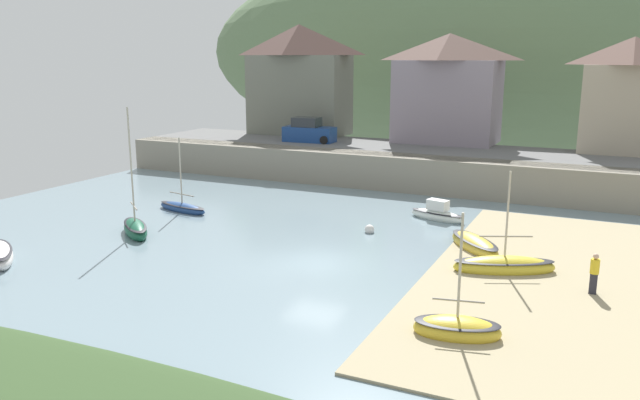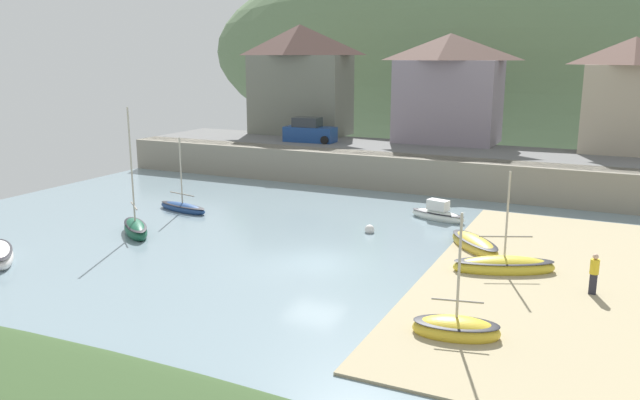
# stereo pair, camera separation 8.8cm
# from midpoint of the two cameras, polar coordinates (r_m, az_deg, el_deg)

# --- Properties ---
(ground) EXTENTS (48.00, 41.00, 0.61)m
(ground) POSITION_cam_midpoint_polar(r_m,az_deg,el_deg) (20.05, -9.04, -13.62)
(ground) COLOR gray
(quay_seawall) EXTENTS (48.00, 9.40, 2.40)m
(quay_seawall) POSITION_cam_midpoint_polar(r_m,az_deg,el_deg) (44.05, 9.51, 2.64)
(quay_seawall) COLOR gray
(quay_seawall) RESTS_ON ground
(hillside_backdrop) EXTENTS (80.00, 44.00, 27.62)m
(hillside_backdrop) POSITION_cam_midpoint_polar(r_m,az_deg,el_deg) (80.31, 17.43, 12.75)
(hillside_backdrop) COLOR #617D55
(hillside_backdrop) RESTS_ON ground
(waterfront_building_left) EXTENTS (8.78, 4.46, 9.37)m
(waterfront_building_left) POSITION_cam_midpoint_polar(r_m,az_deg,el_deg) (55.58, -1.77, 10.95)
(waterfront_building_left) COLOR slate
(waterfront_building_left) RESTS_ON ground
(waterfront_building_centre) EXTENTS (8.06, 5.39, 8.44)m
(waterfront_building_centre) POSITION_cam_midpoint_polar(r_m,az_deg,el_deg) (50.99, 11.67, 9.97)
(waterfront_building_centre) COLOR gray
(waterfront_building_centre) RESTS_ON ground
(waterfront_building_right) EXTENTS (6.33, 4.85, 8.03)m
(waterfront_building_right) POSITION_cam_midpoint_polar(r_m,az_deg,el_deg) (49.52, 26.41, 8.60)
(waterfront_building_right) COLOR tan
(waterfront_building_right) RESTS_ON ground
(rowboat_small_beached) EXTENTS (3.91, 1.68, 4.59)m
(rowboat_small_beached) POSITION_cam_midpoint_polar(r_m,az_deg,el_deg) (38.56, -12.31, -0.65)
(rowboat_small_beached) COLOR navy
(rowboat_small_beached) RESTS_ON ground
(sailboat_blue_trim) EXTENTS (3.47, 3.80, 0.92)m
(sailboat_blue_trim) POSITION_cam_midpoint_polar(r_m,az_deg,el_deg) (31.01, 13.94, -3.95)
(sailboat_blue_trim) COLOR gold
(sailboat_blue_trim) RESTS_ON ground
(sailboat_nearest_shore) EXTENTS (3.49, 1.78, 1.32)m
(sailboat_nearest_shore) POSITION_cam_midpoint_polar(r_m,az_deg,el_deg) (36.29, 10.71, -1.28)
(sailboat_nearest_shore) COLOR white
(sailboat_nearest_shore) RESTS_ON ground
(fishing_boat_green) EXTENTS (3.09, 1.93, 4.47)m
(fishing_boat_green) POSITION_cam_midpoint_polar(r_m,az_deg,el_deg) (21.56, 12.37, -11.39)
(fishing_boat_green) COLOR gold
(fishing_boat_green) RESTS_ON ground
(sailboat_tall_mast) EXTENTS (4.50, 2.96, 4.67)m
(sailboat_tall_mast) POSITION_cam_midpoint_polar(r_m,az_deg,el_deg) (28.10, 16.45, -5.80)
(sailboat_tall_mast) COLOR gold
(sailboat_tall_mast) RESTS_ON ground
(motorboat_with_cabin) EXTENTS (3.40, 3.09, 6.82)m
(motorboat_with_cabin) POSITION_cam_midpoint_polar(r_m,az_deg,el_deg) (34.15, -16.35, -2.47)
(motorboat_with_cabin) COLOR #175238
(motorboat_with_cabin) RESTS_ON ground
(sailboat_white_hull) EXTENTS (3.75, 3.15, 4.93)m
(sailboat_white_hull) POSITION_cam_midpoint_polar(r_m,az_deg,el_deg) (32.05, -27.00, -4.40)
(sailboat_white_hull) COLOR white
(sailboat_white_hull) RESTS_ON ground
(parked_car_near_slipway) EXTENTS (4.18, 1.91, 1.95)m
(parked_car_near_slipway) POSITION_cam_midpoint_polar(r_m,az_deg,el_deg) (50.47, -0.91, 6.22)
(parked_car_near_slipway) COLOR navy
(parked_car_near_slipway) RESTS_ON ground
(person_near_water) EXTENTS (0.34, 0.34, 1.62)m
(person_near_water) POSITION_cam_midpoint_polar(r_m,az_deg,el_deg) (26.45, 23.73, -6.02)
(person_near_water) COLOR #282833
(person_near_water) RESTS_ON ground
(mooring_buoy) EXTENTS (0.52, 0.52, 0.52)m
(mooring_buoy) POSITION_cam_midpoint_polar(r_m,az_deg,el_deg) (33.22, 4.60, -2.70)
(mooring_buoy) COLOR silver
(mooring_buoy) RESTS_ON ground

